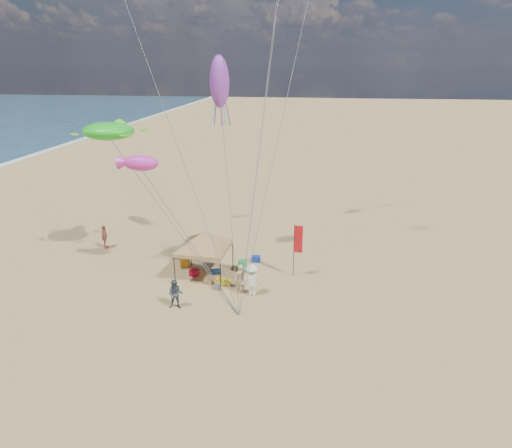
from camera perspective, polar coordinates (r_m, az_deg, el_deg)
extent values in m
plane|color=tan|center=(21.59, -1.13, -12.82)|extent=(280.00, 280.00, 0.00)
cylinder|color=black|center=(26.94, -8.58, -3.76)|extent=(0.05, 0.05, 1.77)
cylinder|color=black|center=(26.20, -3.09, -4.27)|extent=(0.05, 0.05, 1.77)
cylinder|color=black|center=(24.71, -10.65, -6.23)|extent=(0.05, 0.05, 1.77)
cylinder|color=black|center=(23.90, -4.68, -6.89)|extent=(0.05, 0.05, 1.77)
cube|color=#9F7847|center=(24.98, -6.85, -3.19)|extent=(2.90, 2.90, 0.21)
pyramid|color=#9F7847|center=(24.60, -6.94, -1.07)|extent=(5.36, 5.36, 0.89)
cylinder|color=black|center=(25.09, 4.99, -3.57)|extent=(0.04, 0.04, 3.30)
cube|color=red|center=(24.76, 5.60, -2.01)|extent=(0.48, 0.05, 1.65)
cube|color=red|center=(26.03, -8.16, -6.34)|extent=(0.54, 0.38, 0.38)
cube|color=navy|center=(27.47, 0.00, -4.61)|extent=(0.54, 0.38, 0.38)
cylinder|color=#0C1B35|center=(26.03, -5.31, -6.23)|extent=(0.69, 0.54, 0.36)
cylinder|color=#FA630D|center=(29.39, -7.05, -3.04)|extent=(0.54, 0.69, 0.36)
cube|color=#1B9645|center=(26.21, -1.79, -5.54)|extent=(0.50, 0.50, 0.70)
cube|color=orange|center=(27.21, -9.33, -4.79)|extent=(0.50, 0.50, 0.70)
cube|color=slate|center=(24.45, -5.17, -8.22)|extent=(0.34, 0.30, 0.28)
cube|color=yellow|center=(24.86, -4.40, -7.51)|extent=(0.90, 0.50, 0.24)
imported|color=tan|center=(23.68, -2.09, -7.21)|extent=(0.73, 0.71, 1.70)
imported|color=#353E49|center=(22.67, -10.54, -9.08)|extent=(0.84, 0.70, 1.60)
imported|color=white|center=(23.38, -0.54, -7.40)|extent=(1.28, 0.88, 1.82)
imported|color=#AD5742|center=(30.89, -19.29, -1.62)|extent=(0.76, 1.04, 1.63)
ellipsoid|color=green|center=(25.92, -18.87, 11.48)|extent=(3.64, 3.36, 0.98)
ellipsoid|color=#D72FAD|center=(23.56, -14.91, 7.77)|extent=(1.95, 1.04, 0.85)
ellipsoid|color=purple|center=(26.05, -4.83, 18.15)|extent=(1.47, 1.47, 2.92)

